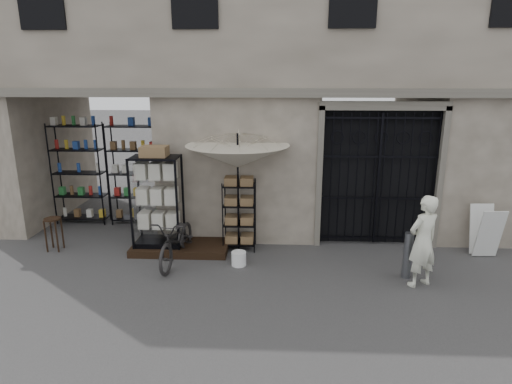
{
  "coord_description": "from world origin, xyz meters",
  "views": [
    {
      "loc": [
        -0.42,
        -6.77,
        3.57
      ],
      "look_at": [
        -0.8,
        1.4,
        1.35
      ],
      "focal_mm": 30.0,
      "sensor_mm": 36.0,
      "label": 1
    }
  ],
  "objects_px": {
    "wooden_stool": "(54,233)",
    "wire_rack": "(239,216)",
    "easel_sign": "(486,231)",
    "display_cabinet": "(158,206)",
    "bicycle": "(178,262)",
    "white_bucket": "(239,259)",
    "market_umbrella": "(238,150)",
    "steel_bollard": "(408,255)",
    "shopkeeper": "(418,285)"
  },
  "relations": [
    {
      "from": "wooden_stool",
      "to": "wire_rack",
      "type": "bearing_deg",
      "value": 4.01
    },
    {
      "from": "easel_sign",
      "to": "display_cabinet",
      "type": "bearing_deg",
      "value": 177.43
    },
    {
      "from": "display_cabinet",
      "to": "bicycle",
      "type": "relative_size",
      "value": 1.13
    },
    {
      "from": "easel_sign",
      "to": "white_bucket",
      "type": "bearing_deg",
      "value": -175.2
    },
    {
      "from": "market_umbrella",
      "to": "steel_bollard",
      "type": "xyz_separation_m",
      "value": [
        3.17,
        -1.17,
        -1.7
      ]
    },
    {
      "from": "white_bucket",
      "to": "shopkeeper",
      "type": "height_order",
      "value": "white_bucket"
    },
    {
      "from": "steel_bollard",
      "to": "white_bucket",
      "type": "bearing_deg",
      "value": 172.97
    },
    {
      "from": "market_umbrella",
      "to": "bicycle",
      "type": "xyz_separation_m",
      "value": [
        -1.15,
        -0.67,
        -2.14
      ]
    },
    {
      "from": "wire_rack",
      "to": "shopkeeper",
      "type": "distance_m",
      "value": 3.7
    },
    {
      "from": "white_bucket",
      "to": "easel_sign",
      "type": "height_order",
      "value": "easel_sign"
    },
    {
      "from": "wooden_stool",
      "to": "steel_bollard",
      "type": "distance_m",
      "value": 7.12
    },
    {
      "from": "market_umbrella",
      "to": "steel_bollard",
      "type": "height_order",
      "value": "market_umbrella"
    },
    {
      "from": "easel_sign",
      "to": "wire_rack",
      "type": "bearing_deg",
      "value": 175.06
    },
    {
      "from": "wire_rack",
      "to": "display_cabinet",
      "type": "bearing_deg",
      "value": -178.26
    },
    {
      "from": "wire_rack",
      "to": "steel_bollard",
      "type": "height_order",
      "value": "wire_rack"
    },
    {
      "from": "easel_sign",
      "to": "wooden_stool",
      "type": "bearing_deg",
      "value": 177.6
    },
    {
      "from": "wire_rack",
      "to": "easel_sign",
      "type": "bearing_deg",
      "value": -7.74
    },
    {
      "from": "market_umbrella",
      "to": "shopkeeper",
      "type": "xyz_separation_m",
      "value": [
        3.31,
        -1.45,
        -2.14
      ]
    },
    {
      "from": "display_cabinet",
      "to": "white_bucket",
      "type": "xyz_separation_m",
      "value": [
        1.72,
        -0.63,
        -0.85
      ]
    },
    {
      "from": "display_cabinet",
      "to": "market_umbrella",
      "type": "relative_size",
      "value": 0.68
    },
    {
      "from": "easel_sign",
      "to": "steel_bollard",
      "type": "bearing_deg",
      "value": -153.15
    },
    {
      "from": "white_bucket",
      "to": "wooden_stool",
      "type": "distance_m",
      "value": 4.0
    },
    {
      "from": "display_cabinet",
      "to": "wooden_stool",
      "type": "height_order",
      "value": "display_cabinet"
    },
    {
      "from": "display_cabinet",
      "to": "white_bucket",
      "type": "relative_size",
      "value": 7.1
    },
    {
      "from": "display_cabinet",
      "to": "market_umbrella",
      "type": "height_order",
      "value": "market_umbrella"
    },
    {
      "from": "wooden_stool",
      "to": "shopkeeper",
      "type": "height_order",
      "value": "wooden_stool"
    },
    {
      "from": "steel_bollard",
      "to": "shopkeeper",
      "type": "relative_size",
      "value": 0.53
    },
    {
      "from": "wire_rack",
      "to": "easel_sign",
      "type": "relative_size",
      "value": 1.45
    },
    {
      "from": "bicycle",
      "to": "wire_rack",
      "type": "bearing_deg",
      "value": 38.71
    },
    {
      "from": "display_cabinet",
      "to": "shopkeeper",
      "type": "bearing_deg",
      "value": -38.07
    },
    {
      "from": "display_cabinet",
      "to": "steel_bollard",
      "type": "bearing_deg",
      "value": -35.25
    },
    {
      "from": "white_bucket",
      "to": "display_cabinet",
      "type": "bearing_deg",
      "value": 159.91
    },
    {
      "from": "display_cabinet",
      "to": "wire_rack",
      "type": "bearing_deg",
      "value": -15.72
    },
    {
      "from": "bicycle",
      "to": "wooden_stool",
      "type": "height_order",
      "value": "bicycle"
    },
    {
      "from": "bicycle",
      "to": "steel_bollard",
      "type": "distance_m",
      "value": 4.38
    },
    {
      "from": "market_umbrella",
      "to": "easel_sign",
      "type": "xyz_separation_m",
      "value": [
        5.04,
        -0.09,
        -1.61
      ]
    },
    {
      "from": "easel_sign",
      "to": "shopkeeper",
      "type": "bearing_deg",
      "value": -144.84
    },
    {
      "from": "market_umbrella",
      "to": "display_cabinet",
      "type": "bearing_deg",
      "value": -174.58
    },
    {
      "from": "wire_rack",
      "to": "market_umbrella",
      "type": "height_order",
      "value": "market_umbrella"
    },
    {
      "from": "market_umbrella",
      "to": "wooden_stool",
      "type": "relative_size",
      "value": 4.19
    },
    {
      "from": "bicycle",
      "to": "steel_bollard",
      "type": "height_order",
      "value": "bicycle"
    },
    {
      "from": "display_cabinet",
      "to": "wooden_stool",
      "type": "distance_m",
      "value": 2.32
    },
    {
      "from": "white_bucket",
      "to": "easel_sign",
      "type": "bearing_deg",
      "value": 7.94
    },
    {
      "from": "white_bucket",
      "to": "shopkeeper",
      "type": "bearing_deg",
      "value": -11.67
    },
    {
      "from": "display_cabinet",
      "to": "bicycle",
      "type": "height_order",
      "value": "display_cabinet"
    },
    {
      "from": "wooden_stool",
      "to": "display_cabinet",
      "type": "bearing_deg",
      "value": 1.27
    },
    {
      "from": "wooden_stool",
      "to": "easel_sign",
      "type": "xyz_separation_m",
      "value": [
        8.92,
        0.12,
        0.16
      ]
    },
    {
      "from": "wire_rack",
      "to": "bicycle",
      "type": "relative_size",
      "value": 0.83
    },
    {
      "from": "white_bucket",
      "to": "bicycle",
      "type": "height_order",
      "value": "bicycle"
    },
    {
      "from": "steel_bollard",
      "to": "easel_sign",
      "type": "xyz_separation_m",
      "value": [
        1.87,
        1.08,
        0.09
      ]
    }
  ]
}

